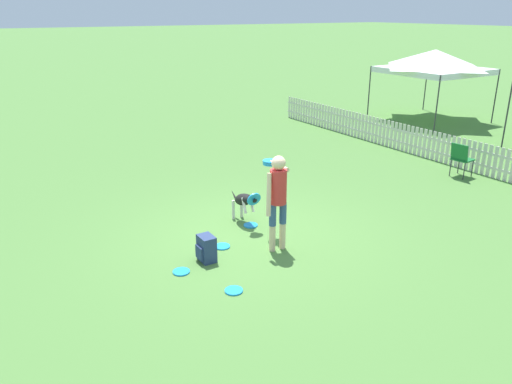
{
  "coord_description": "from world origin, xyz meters",
  "views": [
    {
      "loc": [
        7.0,
        -4.29,
        3.87
      ],
      "look_at": [
        -0.13,
        0.14,
        0.79
      ],
      "focal_mm": 35.0,
      "sensor_mm": 36.0,
      "label": 1
    }
  ],
  "objects_px": {
    "frisbee_midfield": "(234,291)",
    "canopy_tent_main": "(435,61)",
    "folding_chair_center": "(461,157)",
    "handler_person": "(277,191)",
    "frisbee_near_handler": "(251,225)",
    "frisbee_near_dog": "(222,246)",
    "leaping_dog": "(244,200)",
    "backpack_on_grass": "(206,249)",
    "frisbee_far_scatter": "(181,272)"
  },
  "relations": [
    {
      "from": "leaping_dog",
      "to": "frisbee_near_handler",
      "type": "relative_size",
      "value": 3.89
    },
    {
      "from": "frisbee_near_handler",
      "to": "backpack_on_grass",
      "type": "height_order",
      "value": "backpack_on_grass"
    },
    {
      "from": "frisbee_near_handler",
      "to": "backpack_on_grass",
      "type": "relative_size",
      "value": 0.61
    },
    {
      "from": "leaping_dog",
      "to": "frisbee_near_handler",
      "type": "height_order",
      "value": "leaping_dog"
    },
    {
      "from": "frisbee_midfield",
      "to": "leaping_dog",
      "type": "bearing_deg",
      "value": 145.77
    },
    {
      "from": "leaping_dog",
      "to": "folding_chair_center",
      "type": "height_order",
      "value": "folding_chair_center"
    },
    {
      "from": "frisbee_far_scatter",
      "to": "canopy_tent_main",
      "type": "height_order",
      "value": "canopy_tent_main"
    },
    {
      "from": "folding_chair_center",
      "to": "canopy_tent_main",
      "type": "xyz_separation_m",
      "value": [
        -4.94,
        4.73,
        1.61
      ]
    },
    {
      "from": "leaping_dog",
      "to": "backpack_on_grass",
      "type": "bearing_deg",
      "value": 40.97
    },
    {
      "from": "frisbee_far_scatter",
      "to": "leaping_dog",
      "type": "bearing_deg",
      "value": 121.76
    },
    {
      "from": "leaping_dog",
      "to": "folding_chair_center",
      "type": "xyz_separation_m",
      "value": [
        0.35,
        5.9,
        0.04
      ]
    },
    {
      "from": "frisbee_midfield",
      "to": "handler_person",
      "type": "bearing_deg",
      "value": 122.57
    },
    {
      "from": "frisbee_far_scatter",
      "to": "backpack_on_grass",
      "type": "distance_m",
      "value": 0.57
    },
    {
      "from": "leaping_dog",
      "to": "frisbee_far_scatter",
      "type": "relative_size",
      "value": 3.89
    },
    {
      "from": "canopy_tent_main",
      "to": "folding_chair_center",
      "type": "bearing_deg",
      "value": -43.78
    },
    {
      "from": "handler_person",
      "to": "canopy_tent_main",
      "type": "distance_m",
      "value": 12.21
    },
    {
      "from": "folding_chair_center",
      "to": "canopy_tent_main",
      "type": "bearing_deg",
      "value": -49.78
    },
    {
      "from": "frisbee_midfield",
      "to": "frisbee_far_scatter",
      "type": "bearing_deg",
      "value": -155.34
    },
    {
      "from": "frisbee_near_handler",
      "to": "frisbee_midfield",
      "type": "xyz_separation_m",
      "value": [
        1.88,
        -1.43,
        0.0
      ]
    },
    {
      "from": "handler_person",
      "to": "frisbee_near_dog",
      "type": "height_order",
      "value": "handler_person"
    },
    {
      "from": "frisbee_far_scatter",
      "to": "folding_chair_center",
      "type": "relative_size",
      "value": 0.31
    },
    {
      "from": "handler_person",
      "to": "frisbee_far_scatter",
      "type": "xyz_separation_m",
      "value": [
        -0.08,
        -1.75,
        -1.04
      ]
    },
    {
      "from": "frisbee_near_handler",
      "to": "frisbee_near_dog",
      "type": "relative_size",
      "value": 1.0
    },
    {
      "from": "frisbee_near_dog",
      "to": "leaping_dog",
      "type": "bearing_deg",
      "value": 128.71
    },
    {
      "from": "frisbee_midfield",
      "to": "frisbee_far_scatter",
      "type": "xyz_separation_m",
      "value": [
        -0.92,
        -0.42,
        0.0
      ]
    },
    {
      "from": "leaping_dog",
      "to": "frisbee_near_handler",
      "type": "xyz_separation_m",
      "value": [
        0.17,
        0.04,
        -0.46
      ]
    },
    {
      "from": "frisbee_near_dog",
      "to": "folding_chair_center",
      "type": "bearing_deg",
      "value": 92.83
    },
    {
      "from": "frisbee_near_handler",
      "to": "canopy_tent_main",
      "type": "height_order",
      "value": "canopy_tent_main"
    },
    {
      "from": "frisbee_midfield",
      "to": "canopy_tent_main",
      "type": "height_order",
      "value": "canopy_tent_main"
    },
    {
      "from": "leaping_dog",
      "to": "folding_chair_center",
      "type": "bearing_deg",
      "value": -179.47
    },
    {
      "from": "frisbee_near_dog",
      "to": "backpack_on_grass",
      "type": "xyz_separation_m",
      "value": [
        0.3,
        -0.45,
        0.21
      ]
    },
    {
      "from": "handler_person",
      "to": "frisbee_midfield",
      "type": "height_order",
      "value": "handler_person"
    },
    {
      "from": "backpack_on_grass",
      "to": "frisbee_far_scatter",
      "type": "bearing_deg",
      "value": -74.73
    },
    {
      "from": "handler_person",
      "to": "frisbee_near_handler",
      "type": "height_order",
      "value": "handler_person"
    },
    {
      "from": "frisbee_midfield",
      "to": "frisbee_far_scatter",
      "type": "distance_m",
      "value": 1.01
    },
    {
      "from": "folding_chair_center",
      "to": "frisbee_near_dog",
      "type": "bearing_deg",
      "value": 86.82
    },
    {
      "from": "canopy_tent_main",
      "to": "backpack_on_grass",
      "type": "bearing_deg",
      "value": -64.97
    },
    {
      "from": "handler_person",
      "to": "folding_chair_center",
      "type": "relative_size",
      "value": 1.95
    },
    {
      "from": "handler_person",
      "to": "frisbee_near_dog",
      "type": "bearing_deg",
      "value": 150.27
    },
    {
      "from": "handler_person",
      "to": "frisbee_midfield",
      "type": "bearing_deg",
      "value": -143.53
    },
    {
      "from": "frisbee_midfield",
      "to": "frisbee_far_scatter",
      "type": "height_order",
      "value": "same"
    },
    {
      "from": "frisbee_far_scatter",
      "to": "canopy_tent_main",
      "type": "relative_size",
      "value": 0.08
    },
    {
      "from": "leaping_dog",
      "to": "backpack_on_grass",
      "type": "distance_m",
      "value": 1.65
    },
    {
      "from": "leaping_dog",
      "to": "frisbee_near_handler",
      "type": "distance_m",
      "value": 0.49
    },
    {
      "from": "frisbee_far_scatter",
      "to": "backpack_on_grass",
      "type": "height_order",
      "value": "backpack_on_grass"
    },
    {
      "from": "leaping_dog",
      "to": "frisbee_far_scatter",
      "type": "xyz_separation_m",
      "value": [
        1.12,
        -1.81,
        -0.46
      ]
    },
    {
      "from": "leaping_dog",
      "to": "canopy_tent_main",
      "type": "xyz_separation_m",
      "value": [
        -4.59,
        10.63,
        1.65
      ]
    },
    {
      "from": "leaping_dog",
      "to": "frisbee_midfield",
      "type": "xyz_separation_m",
      "value": [
        2.05,
        -1.39,
        -0.46
      ]
    },
    {
      "from": "frisbee_midfield",
      "to": "canopy_tent_main",
      "type": "bearing_deg",
      "value": 118.89
    },
    {
      "from": "handler_person",
      "to": "folding_chair_center",
      "type": "distance_m",
      "value": 6.05
    }
  ]
}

